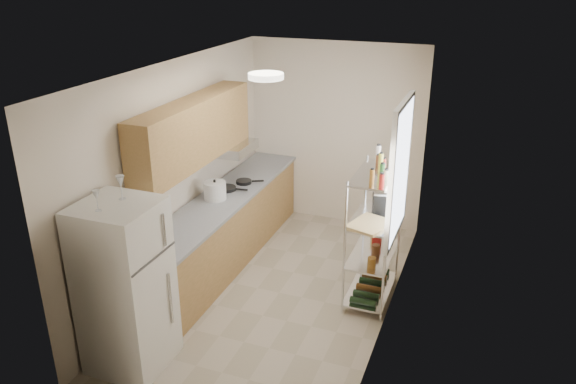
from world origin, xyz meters
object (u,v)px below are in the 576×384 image
object	(u,v)px
rice_cooker	(215,191)
cutting_board	(370,224)
refrigerator	(125,287)
frying_pan_large	(227,188)
espresso_machine	(379,202)

from	to	relation	value
rice_cooker	cutting_board	xyz separation A→B (m)	(1.97, -0.30, 0.02)
refrigerator	frying_pan_large	world-z (taller)	refrigerator
refrigerator	rice_cooker	bearing A→B (deg)	92.86
refrigerator	espresso_machine	world-z (taller)	refrigerator
refrigerator	espresso_machine	size ratio (longest dim) A/B	6.57
espresso_machine	cutting_board	bearing A→B (deg)	-107.96
rice_cooker	cutting_board	size ratio (longest dim) A/B	0.60
rice_cooker	frying_pan_large	distance (m)	0.32
cutting_board	frying_pan_large	bearing A→B (deg)	162.79
frying_pan_large	cutting_board	distance (m)	2.07
refrigerator	frying_pan_large	distance (m)	2.28
frying_pan_large	espresso_machine	bearing A→B (deg)	-14.58
refrigerator	rice_cooker	size ratio (longest dim) A/B	6.10
rice_cooker	espresso_machine	distance (m)	1.99
rice_cooker	espresso_machine	bearing A→B (deg)	2.12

